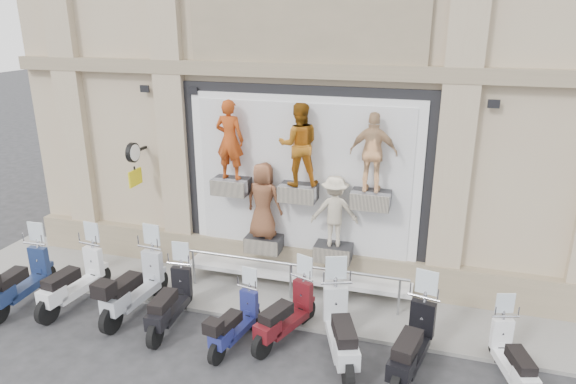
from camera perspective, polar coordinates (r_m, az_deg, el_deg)
name	(u,v)px	position (r m, az deg, el deg)	size (l,w,h in m)	color
ground	(260,356)	(9.87, -3.17, -17.75)	(90.00, 90.00, 0.00)	#29292B
sidewalk	(292,297)	(11.52, 0.42, -11.63)	(16.00, 2.20, 0.08)	gray
building	(343,12)	(14.69, 6.17, 19.22)	(14.00, 8.60, 12.00)	tan
shop_vitrine	(302,186)	(11.09, 1.58, 0.64)	(5.60, 0.89, 4.30)	black
guard_rail	(291,282)	(11.22, 0.28, -10.01)	(5.06, 0.10, 0.93)	#9EA0A5
clock_sign_bracket	(134,159)	(12.33, -16.75, 3.57)	(0.10, 0.80, 1.02)	black
scooter_a	(19,270)	(12.35, -27.71, -7.67)	(0.59, 2.02, 1.64)	#15244C
scooter_b	(72,270)	(11.83, -22.89, -8.01)	(0.60, 2.06, 1.67)	white
scooter_c	(133,276)	(11.11, -16.80, -8.87)	(0.62, 2.13, 1.73)	#A8ADB7
scooter_d	(169,292)	(10.50, -13.05, -10.73)	(0.56, 1.93, 1.57)	black
scooter_e	(235,313)	(9.81, -5.93, -13.24)	(0.49, 1.69, 1.37)	navy
scooter_f	(285,304)	(9.86, -0.30, -12.37)	(0.55, 1.89, 1.54)	#500D12
scooter_g	(341,318)	(9.33, 5.93, -13.80)	(0.62, 2.13, 1.73)	silver
scooter_h	(413,332)	(9.20, 13.72, -14.93)	(0.61, 2.10, 1.70)	black
scooter_i	(515,348)	(9.61, 23.88, -15.61)	(0.50, 1.73, 1.40)	white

